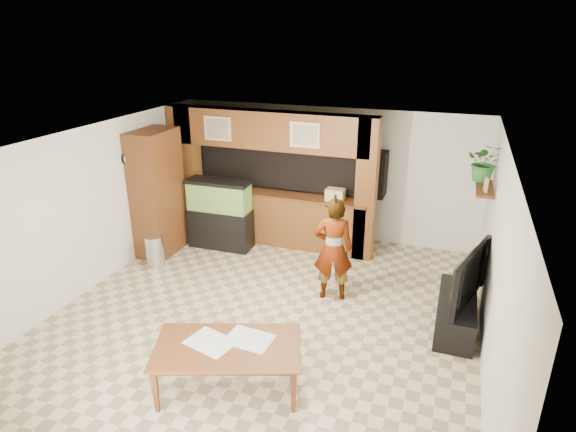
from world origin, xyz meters
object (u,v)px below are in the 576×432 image
at_px(aquarium, 220,215).
at_px(television, 462,274).
at_px(dining_table, 228,369).
at_px(pantry_cabinet, 157,193).
at_px(person, 333,249).

height_order(aquarium, television, aquarium).
distance_m(television, dining_table, 3.38).
relative_size(pantry_cabinet, dining_table, 1.38).
height_order(aquarium, dining_table, aquarium).
xyz_separation_m(television, dining_table, (-2.46, -2.25, -0.56)).
bearing_deg(pantry_cabinet, television, -8.07).
xyz_separation_m(aquarium, person, (2.52, -1.10, 0.17)).
bearing_deg(aquarium, pantry_cabinet, -151.50).
distance_m(pantry_cabinet, aquarium, 1.22).
height_order(person, dining_table, person).
bearing_deg(person, pantry_cabinet, -24.35).
relative_size(aquarium, television, 1.00).
bearing_deg(aquarium, person, -25.23).
xyz_separation_m(pantry_cabinet, person, (3.48, -0.54, -0.33)).
distance_m(person, dining_table, 2.59).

